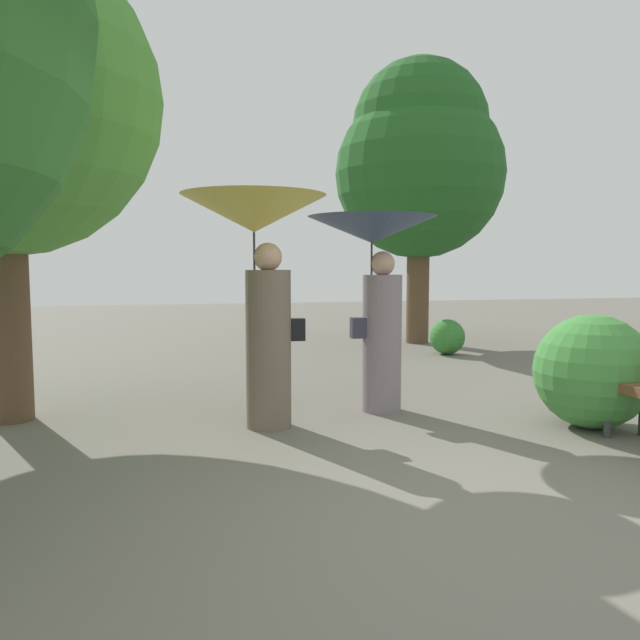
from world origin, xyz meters
TOP-DOWN VIEW (x-y plane):
  - ground_plane at (0.00, 0.00)m, footprint 40.00×40.00m
  - person_left at (-0.67, 2.15)m, footprint 1.26×1.26m
  - person_right at (0.52, 2.50)m, footprint 1.24×1.24m
  - tree_near_right at (3.01, 7.43)m, footprint 3.07×3.07m
  - bush_path_left at (2.20, 1.46)m, footprint 1.01×1.01m
  - bush_path_right at (2.91, 5.92)m, footprint 0.57×0.57m

SIDE VIEW (x-z plane):
  - ground_plane at x=0.00m, z-range 0.00..0.00m
  - bush_path_right at x=2.91m, z-range 0.00..0.57m
  - bush_path_left at x=2.20m, z-range 0.00..1.01m
  - person_right at x=0.52m, z-range 0.45..2.37m
  - person_left at x=-0.67m, z-range 0.50..2.55m
  - tree_near_right at x=3.01m, z-range 0.78..5.94m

